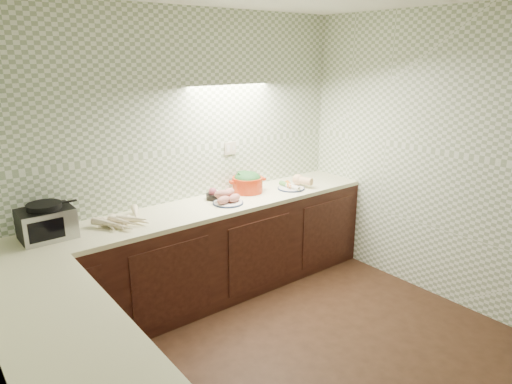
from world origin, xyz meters
TOP-DOWN VIEW (x-y plane):
  - room at (0.00, 0.00)m, footprint 3.60×3.60m
  - counter at (-0.68, 0.68)m, footprint 3.60×3.60m
  - toaster_oven at (-1.24, 1.59)m, footprint 0.38×0.29m
  - parsnip_pile at (-0.69, 1.51)m, footprint 0.41×0.36m
  - sweet_potato_plate at (0.27, 1.44)m, footprint 0.28×0.28m
  - onion_bowl at (0.24, 1.62)m, footprint 0.15×0.15m
  - dutch_oven at (0.63, 1.61)m, footprint 0.37×0.37m
  - veg_plate at (1.09, 1.45)m, footprint 0.33×0.31m

SIDE VIEW (x-z plane):
  - counter at x=-0.68m, z-range 0.00..0.90m
  - parsnip_pile at x=-0.69m, z-range 0.89..0.97m
  - onion_bowl at x=0.24m, z-range 0.89..1.00m
  - veg_plate at x=1.09m, z-range 0.88..1.01m
  - sweet_potato_plate at x=0.27m, z-range 0.88..1.01m
  - dutch_oven at x=0.63m, z-range 0.90..1.11m
  - toaster_oven at x=-1.24m, z-range 0.89..1.16m
  - room at x=0.00m, z-range 0.33..2.93m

